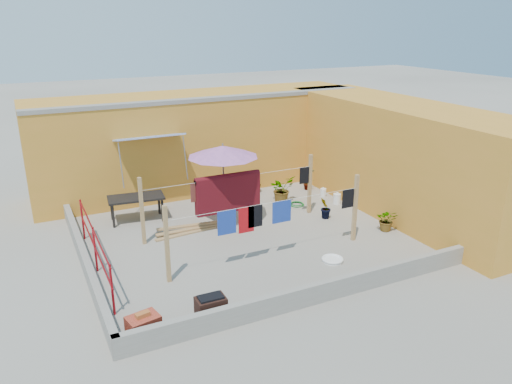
% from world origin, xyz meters
% --- Properties ---
extents(ground, '(80.00, 80.00, 0.00)m').
position_xyz_m(ground, '(0.00, 0.00, 0.00)').
color(ground, '#9E998E').
rests_on(ground, ground).
extents(wall_back, '(11.00, 3.27, 3.21)m').
position_xyz_m(wall_back, '(0.50, 4.69, 1.61)').
color(wall_back, orange).
rests_on(wall_back, ground).
extents(wall_right, '(2.40, 9.00, 3.20)m').
position_xyz_m(wall_right, '(5.20, 0.00, 1.60)').
color(wall_right, orange).
rests_on(wall_right, ground).
extents(parapet_front, '(8.30, 0.16, 0.44)m').
position_xyz_m(parapet_front, '(0.00, -3.58, 0.22)').
color(parapet_front, gray).
rests_on(parapet_front, ground).
extents(parapet_left, '(0.16, 7.30, 0.44)m').
position_xyz_m(parapet_left, '(-4.08, 0.00, 0.22)').
color(parapet_left, gray).
rests_on(parapet_left, ground).
extents(red_railing, '(0.05, 4.20, 1.10)m').
position_xyz_m(red_railing, '(-3.85, -0.20, 0.72)').
color(red_railing, '#A21019').
rests_on(red_railing, ground).
extents(clothesline_rig, '(5.09, 2.35, 1.80)m').
position_xyz_m(clothesline_rig, '(-0.10, 0.57, 1.00)').
color(clothesline_rig, tan).
rests_on(clothesline_rig, ground).
extents(patio_umbrella, '(2.53, 2.53, 2.34)m').
position_xyz_m(patio_umbrella, '(-0.10, 1.16, 2.10)').
color(patio_umbrella, gray).
rests_on(patio_umbrella, ground).
extents(outdoor_table, '(1.64, 0.96, 0.73)m').
position_xyz_m(outdoor_table, '(-2.28, 2.45, 0.66)').
color(outdoor_table, black).
rests_on(outdoor_table, ground).
extents(brick_stack, '(0.64, 0.52, 0.50)m').
position_xyz_m(brick_stack, '(-3.50, -3.17, 0.21)').
color(brick_stack, '#AC3B27').
rests_on(brick_stack, ground).
extents(lumber_pile, '(2.23, 0.62, 0.13)m').
position_xyz_m(lumber_pile, '(-1.10, 1.03, 0.07)').
color(lumber_pile, tan).
rests_on(lumber_pile, ground).
extents(brazier, '(0.57, 0.39, 0.51)m').
position_xyz_m(brazier, '(-2.20, -3.20, 0.25)').
color(brazier, black).
rests_on(brazier, ground).
extents(white_basin, '(0.53, 0.53, 0.09)m').
position_xyz_m(white_basin, '(1.31, -2.19, 0.05)').
color(white_basin, white).
rests_on(white_basin, ground).
extents(water_jug_a, '(0.24, 0.24, 0.37)m').
position_xyz_m(water_jug_a, '(3.70, 1.07, 0.16)').
color(water_jug_a, white).
rests_on(water_jug_a, ground).
extents(water_jug_b, '(0.20, 0.20, 0.31)m').
position_xyz_m(water_jug_b, '(3.69, 1.83, 0.14)').
color(water_jug_b, white).
rests_on(water_jug_b, ground).
extents(green_hose, '(0.47, 0.47, 0.07)m').
position_xyz_m(green_hose, '(2.50, 1.50, 0.03)').
color(green_hose, '#176925').
rests_on(green_hose, ground).
extents(plant_back_a, '(0.92, 0.85, 0.85)m').
position_xyz_m(plant_back_a, '(2.23, 2.00, 0.43)').
color(plant_back_a, '#1B5E1A').
rests_on(plant_back_a, ground).
extents(plant_back_b, '(0.40, 0.40, 0.66)m').
position_xyz_m(plant_back_b, '(1.89, 3.20, 0.33)').
color(plant_back_b, '#1B5E1A').
rests_on(plant_back_b, ground).
extents(plant_right_a, '(0.49, 0.41, 0.79)m').
position_xyz_m(plant_right_a, '(3.59, 2.66, 0.39)').
color(plant_right_a, '#1B5E1A').
rests_on(plant_right_a, ground).
extents(plant_right_b, '(0.46, 0.46, 0.66)m').
position_xyz_m(plant_right_b, '(2.67, 0.17, 0.33)').
color(plant_right_b, '#1B5E1A').
rests_on(plant_right_b, ground).
extents(plant_right_c, '(0.75, 0.74, 0.63)m').
position_xyz_m(plant_right_c, '(3.70, -1.30, 0.31)').
color(plant_right_c, '#1B5E1A').
rests_on(plant_right_c, ground).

